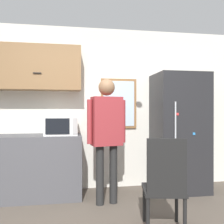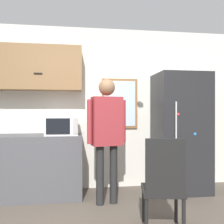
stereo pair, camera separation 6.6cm
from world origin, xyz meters
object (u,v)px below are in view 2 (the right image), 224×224
microwave (62,125)px  refrigerator (180,132)px  person (107,128)px  chair (164,182)px

microwave → refrigerator: 1.90m
person → refrigerator: (1.26, 0.40, -0.12)m
microwave → person: size_ratio=0.28×
microwave → chair: size_ratio=0.47×
chair → microwave: bearing=-38.0°
person → chair: size_ratio=1.71×
chair → person: bearing=-50.9°
person → chair: (0.49, -0.93, -0.53)m
person → chair: person is taller
person → chair: 1.17m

